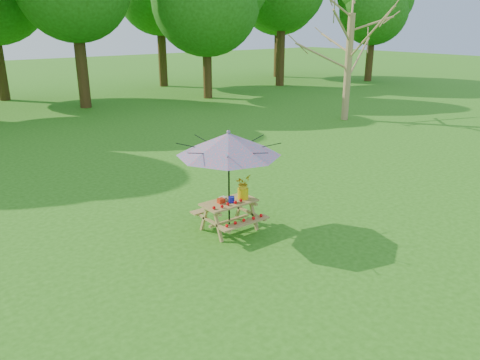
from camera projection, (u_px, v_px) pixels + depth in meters
ground at (440, 327)px, 7.04m from camera, size 120.00×120.00×0.00m
picnic_table at (229, 216)px, 10.21m from camera, size 1.20×1.32×0.67m
patio_umbrella at (229, 144)px, 9.69m from camera, size 2.47×2.47×2.25m
produce_bins at (226, 200)px, 10.06m from camera, size 0.33×0.35×0.13m
tomatoes_row at (228, 204)px, 9.87m from camera, size 0.77×0.13×0.07m
flower_bucket at (243, 186)px, 10.17m from camera, size 0.40×0.38×0.54m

